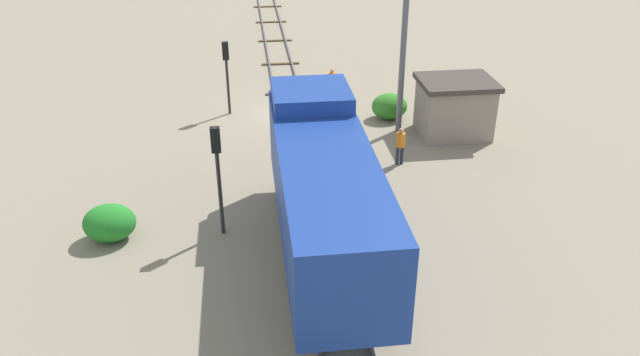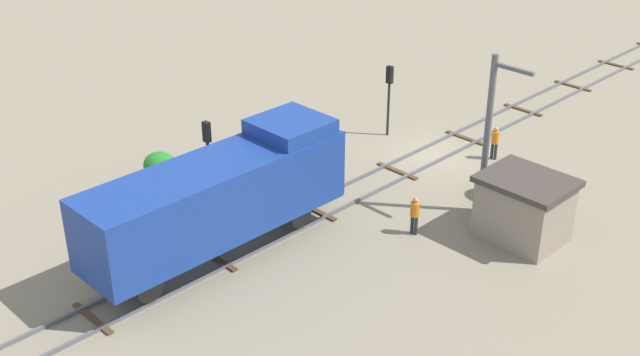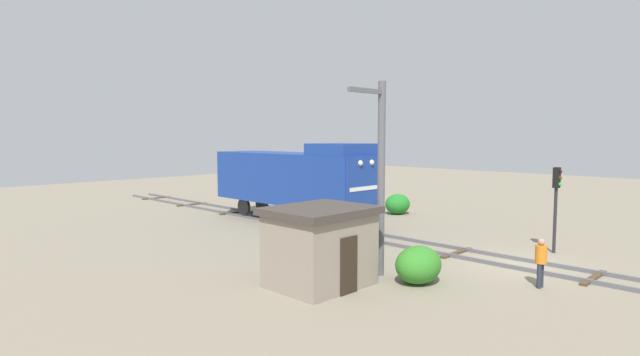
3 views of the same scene
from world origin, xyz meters
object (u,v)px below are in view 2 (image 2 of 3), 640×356
(relay_hut, at_px, (524,208))
(traffic_signal_mid, at_px, (208,149))
(traffic_signal_near, at_px, (389,88))
(worker_by_signal, at_px, (415,213))
(locomotive, at_px, (221,194))
(catenary_mast, at_px, (489,131))
(worker_near_track, at_px, (495,140))

(relay_hut, bearing_deg, traffic_signal_mid, 34.54)
(traffic_signal_near, distance_m, worker_by_signal, 10.23)
(traffic_signal_mid, distance_m, relay_hut, 13.31)
(traffic_signal_near, bearing_deg, locomotive, 103.33)
(traffic_signal_near, distance_m, traffic_signal_mid, 11.49)
(catenary_mast, distance_m, relay_hut, 3.49)
(traffic_signal_mid, bearing_deg, traffic_signal_near, -91.00)
(worker_near_track, bearing_deg, catenary_mast, -82.41)
(traffic_signal_mid, xyz_separation_m, worker_by_signal, (-7.60, -4.63, -1.87))
(traffic_signal_near, distance_m, worker_near_track, 6.04)
(traffic_signal_near, xyz_separation_m, catenary_mast, (-8.27, 3.31, 1.16))
(worker_by_signal, relative_size, relay_hut, 0.49)
(worker_by_signal, bearing_deg, traffic_signal_near, -163.32)
(traffic_signal_mid, bearing_deg, relay_hut, -145.46)
(relay_hut, bearing_deg, worker_near_track, -47.24)
(worker_by_signal, bearing_deg, relay_hut, 100.55)
(traffic_signal_mid, bearing_deg, worker_near_track, -114.02)
(traffic_signal_mid, distance_m, worker_by_signal, 9.09)
(worker_by_signal, height_order, relay_hut, relay_hut)
(worker_by_signal, bearing_deg, catenary_mast, 135.75)
(traffic_signal_mid, height_order, worker_near_track, traffic_signal_mid)
(traffic_signal_near, relative_size, traffic_signal_mid, 0.92)
(worker_near_track, height_order, catenary_mast, catenary_mast)
(traffic_signal_near, height_order, relay_hut, traffic_signal_near)
(traffic_signal_near, bearing_deg, worker_near_track, -164.74)
(traffic_signal_mid, relative_size, catenary_mast, 0.58)
(relay_hut, bearing_deg, traffic_signal_near, -20.43)
(locomotive, bearing_deg, traffic_signal_near, -76.67)
(worker_near_track, distance_m, relay_hut, 7.52)
(traffic_signal_mid, bearing_deg, worker_by_signal, -148.65)
(worker_near_track, height_order, relay_hut, relay_hut)
(catenary_mast, bearing_deg, worker_near_track, -61.13)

